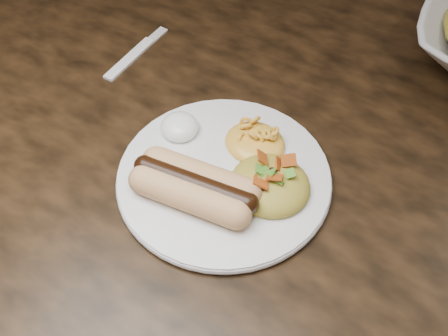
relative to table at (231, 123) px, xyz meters
The scene contains 8 objects.
floor 0.66m from the table, ahead, with size 4.00×4.00×0.00m, color brown.
table is the anchor object (origin of this frame).
plate 0.21m from the table, 61.35° to the right, with size 0.24×0.24×0.01m, color silver.
hotdog 0.25m from the table, 69.21° to the right, with size 0.12×0.08×0.03m.
mac_and_cheese 0.18m from the table, 47.30° to the right, with size 0.07×0.07×0.03m, color gold.
sour_cream 0.18m from the table, 86.84° to the right, with size 0.05×0.05×0.03m, color white.
taco_salad 0.24m from the table, 46.86° to the right, with size 0.09×0.09×0.04m.
fork 0.18m from the table, 161.40° to the right, with size 0.02×0.13×0.00m, color white.
Camera 1 is at (0.28, -0.47, 1.23)m, focal length 42.00 mm.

